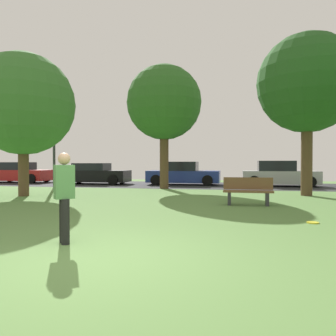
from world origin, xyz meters
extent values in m
plane|color=#5B8442|center=(0.00, 0.00, 0.00)|extent=(44.00, 44.00, 0.00)
cube|color=#28282B|center=(0.00, 16.00, 0.00)|extent=(44.00, 6.40, 0.01)
cylinder|color=brown|center=(-6.70, 7.95, 1.29)|extent=(0.42, 0.42, 2.59)
sphere|color=#38702D|center=(-6.70, 7.95, 3.82)|extent=(4.22, 4.22, 4.22)
cylinder|color=brown|center=(4.87, 10.54, 1.64)|extent=(0.46, 0.46, 3.28)
sphere|color=#23511E|center=(4.87, 10.54, 4.73)|extent=(4.15, 4.15, 4.15)
cylinder|color=brown|center=(-1.81, 12.96, 1.70)|extent=(0.47, 0.47, 3.40)
sphere|color=#2D6023|center=(-1.81, 12.96, 4.59)|extent=(3.97, 3.97, 3.97)
cylinder|color=black|center=(-0.85, 0.74, 0.39)|extent=(0.14, 0.14, 0.78)
cylinder|color=black|center=(-0.96, 0.86, 0.39)|extent=(0.14, 0.14, 0.78)
cube|color=#51894C|center=(-0.91, 0.80, 1.07)|extent=(0.39, 0.38, 0.58)
sphere|color=tan|center=(-0.91, 0.80, 1.46)|extent=(0.21, 0.21, 0.21)
cylinder|color=yellow|center=(3.72, 3.74, 0.01)|extent=(0.27, 0.27, 0.03)
cube|color=#B21E1E|center=(-12.81, 16.28, 0.51)|extent=(4.21, 1.77, 0.73)
cube|color=black|center=(-13.02, 16.28, 1.14)|extent=(2.02, 1.56, 0.53)
cylinder|color=black|center=(-11.33, 17.16, 0.32)|extent=(0.64, 0.22, 0.64)
cylinder|color=black|center=(-11.33, 15.39, 0.32)|extent=(0.64, 0.22, 0.64)
cylinder|color=black|center=(-14.28, 17.16, 0.32)|extent=(0.64, 0.22, 0.64)
cube|color=black|center=(-7.05, 15.89, 0.52)|extent=(4.43, 1.70, 0.73)
cube|color=black|center=(-7.27, 15.89, 1.12)|extent=(2.12, 1.50, 0.47)
cylinder|color=black|center=(-5.50, 16.74, 0.32)|extent=(0.64, 0.22, 0.64)
cylinder|color=black|center=(-5.50, 15.04, 0.32)|extent=(0.64, 0.22, 0.64)
cylinder|color=black|center=(-8.60, 16.74, 0.32)|extent=(0.64, 0.22, 0.64)
cylinder|color=black|center=(-8.60, 15.04, 0.32)|extent=(0.64, 0.22, 0.64)
cube|color=#233893|center=(-1.30, 16.33, 0.51)|extent=(4.49, 1.80, 0.72)
cube|color=black|center=(-1.52, 16.33, 1.16)|extent=(2.16, 1.59, 0.57)
cylinder|color=black|center=(0.27, 17.23, 0.32)|extent=(0.64, 0.22, 0.64)
cylinder|color=black|center=(0.27, 15.43, 0.32)|extent=(0.64, 0.22, 0.64)
cylinder|color=black|center=(-2.87, 17.23, 0.32)|extent=(0.64, 0.22, 0.64)
cylinder|color=black|center=(-2.87, 15.43, 0.32)|extent=(0.64, 0.22, 0.64)
cube|color=#B7B7BC|center=(4.45, 16.18, 0.52)|extent=(4.28, 1.88, 0.75)
cube|color=black|center=(4.24, 16.18, 1.20)|extent=(2.05, 1.66, 0.59)
cylinder|color=black|center=(5.95, 17.12, 0.32)|extent=(0.64, 0.22, 0.64)
cylinder|color=black|center=(5.95, 15.23, 0.32)|extent=(0.64, 0.22, 0.64)
cylinder|color=black|center=(2.96, 17.12, 0.32)|extent=(0.64, 0.22, 0.64)
cylinder|color=black|center=(2.96, 15.23, 0.32)|extent=(0.64, 0.22, 0.64)
cube|color=brown|center=(2.36, 6.75, 0.45)|extent=(1.60, 0.44, 0.06)
cube|color=brown|center=(2.36, 6.95, 0.70)|extent=(1.60, 0.06, 0.40)
cube|color=#333338|center=(2.96, 6.75, 0.23)|extent=(0.10, 0.40, 0.45)
cube|color=#333338|center=(1.76, 6.75, 0.23)|extent=(0.10, 0.40, 0.45)
cylinder|color=#2D2D33|center=(-7.80, 12.20, 2.25)|extent=(0.14, 0.14, 4.50)
camera|label=1|loc=(2.02, -4.50, 1.40)|focal=35.97mm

